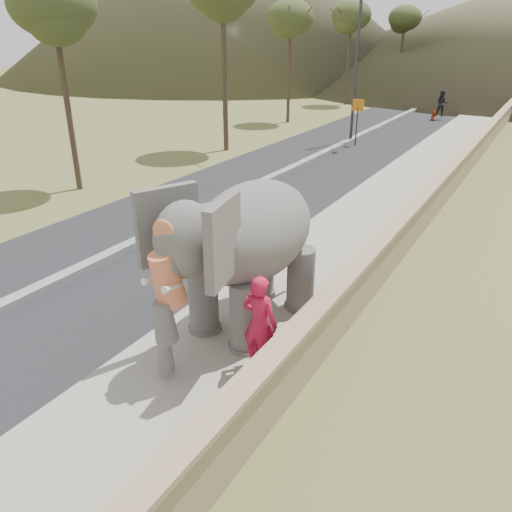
# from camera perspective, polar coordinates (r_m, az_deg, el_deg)

# --- Properties ---
(ground) EXTENTS (160.00, 160.00, 0.00)m
(ground) POSITION_cam_1_polar(r_m,az_deg,el_deg) (10.94, 1.16, -6.48)
(ground) COLOR olive
(ground) RESTS_ON ground
(road) EXTENTS (7.00, 120.00, 0.03)m
(road) POSITION_cam_1_polar(r_m,az_deg,el_deg) (21.33, 2.68, 9.05)
(road) COLOR black
(road) RESTS_ON ground
(median) EXTENTS (0.35, 120.00, 0.22)m
(median) POSITION_cam_1_polar(r_m,az_deg,el_deg) (21.30, 2.69, 9.30)
(median) COLOR black
(median) RESTS_ON ground
(walkway) EXTENTS (3.00, 120.00, 0.15)m
(walkway) POSITION_cam_1_polar(r_m,az_deg,el_deg) (19.58, 15.81, 6.95)
(walkway) COLOR #9E9687
(walkway) RESTS_ON ground
(parapet) EXTENTS (0.30, 120.00, 1.10)m
(parapet) POSITION_cam_1_polar(r_m,az_deg,el_deg) (19.13, 20.74, 7.38)
(parapet) COLOR tan
(parapet) RESTS_ON ground
(lamppost) EXTENTS (1.76, 0.36, 8.00)m
(lamppost) POSITION_cam_1_polar(r_m,az_deg,el_deg) (28.15, 12.17, 22.28)
(lamppost) COLOR #313136
(lamppost) RESTS_ON ground
(signboard) EXTENTS (0.60, 0.08, 2.40)m
(signboard) POSITION_cam_1_polar(r_m,az_deg,el_deg) (27.78, 11.52, 15.60)
(signboard) COLOR #2D2D33
(signboard) RESTS_ON ground
(elephant_and_man) EXTENTS (2.56, 4.40, 3.04)m
(elephant_and_man) POSITION_cam_1_polar(r_m,az_deg,el_deg) (9.76, -0.24, 0.46)
(elephant_and_man) COLOR slate
(elephant_and_man) RESTS_ON ground
(motorcyclist) EXTENTS (1.22, 1.61, 2.00)m
(motorcyclist) POSITION_cam_1_polar(r_m,az_deg,el_deg) (37.88, 20.14, 15.61)
(motorcyclist) COLOR maroon
(motorcyclist) RESTS_ON ground
(trees) EXTENTS (48.19, 43.45, 9.00)m
(trees) POSITION_cam_1_polar(r_m,az_deg,el_deg) (35.18, 22.37, 19.81)
(trees) COLOR #473828
(trees) RESTS_ON ground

